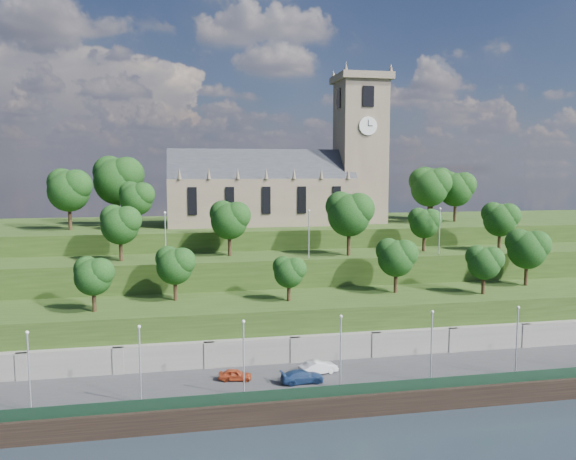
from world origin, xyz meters
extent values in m
plane|color=black|center=(0.00, 0.00, 0.00)|extent=(320.00, 320.00, 0.00)
cube|color=#2D2D30|center=(0.00, 6.00, 1.00)|extent=(160.00, 12.00, 2.00)
cube|color=black|center=(0.00, -0.05, 1.10)|extent=(160.00, 0.50, 2.20)
cube|color=black|center=(0.00, 0.60, 2.60)|extent=(160.00, 0.10, 1.20)
cube|color=slate|center=(0.00, 12.00, 2.50)|extent=(160.00, 2.00, 5.00)
cube|color=slate|center=(-35.00, 11.20, 2.50)|extent=(1.20, 0.60, 5.00)
cube|color=slate|center=(-25.00, 11.20, 2.50)|extent=(1.20, 0.60, 5.00)
cube|color=slate|center=(-15.00, 11.20, 2.50)|extent=(1.20, 0.60, 5.00)
cube|color=slate|center=(-5.00, 11.20, 2.50)|extent=(1.20, 0.60, 5.00)
cube|color=slate|center=(5.00, 11.20, 2.50)|extent=(1.20, 0.60, 5.00)
cube|color=slate|center=(15.00, 11.20, 2.50)|extent=(1.20, 0.60, 5.00)
cube|color=slate|center=(25.00, 11.20, 2.50)|extent=(1.20, 0.60, 5.00)
cube|color=#233A13|center=(0.00, 18.00, 4.00)|extent=(160.00, 12.00, 8.00)
cube|color=#233A13|center=(0.00, 29.00, 6.00)|extent=(160.00, 10.00, 12.00)
cube|color=#233A13|center=(0.00, 50.00, 7.50)|extent=(160.00, 32.00, 15.00)
cube|color=#6E5E4D|center=(-4.00, 46.00, 19.00)|extent=(32.00, 12.00, 8.00)
cube|color=#272A2F|center=(-4.00, 46.00, 23.00)|extent=(32.00, 10.18, 10.18)
cone|color=#6E5E4D|center=(-18.00, 40.00, 23.90)|extent=(0.70, 0.70, 1.80)
cone|color=#6E5E4D|center=(-13.33, 40.00, 23.90)|extent=(0.70, 0.70, 1.80)
cone|color=#6E5E4D|center=(-8.67, 40.00, 23.90)|extent=(0.70, 0.70, 1.80)
cone|color=#6E5E4D|center=(-4.00, 40.00, 23.90)|extent=(0.70, 0.70, 1.80)
cone|color=#6E5E4D|center=(0.67, 40.00, 23.90)|extent=(0.70, 0.70, 1.80)
cone|color=#6E5E4D|center=(5.33, 40.00, 23.90)|extent=(0.70, 0.70, 1.80)
cone|color=#6E5E4D|center=(10.00, 40.00, 23.90)|extent=(0.70, 0.70, 1.80)
cube|color=black|center=(-16.00, 39.92, 19.50)|extent=(1.40, 0.25, 4.50)
cube|color=black|center=(-10.00, 39.92, 19.50)|extent=(1.40, 0.25, 4.50)
cube|color=black|center=(-4.00, 39.92, 19.50)|extent=(1.40, 0.25, 4.50)
cube|color=black|center=(2.00, 39.92, 19.50)|extent=(1.40, 0.25, 4.50)
cube|color=black|center=(8.00, 39.92, 19.50)|extent=(1.40, 0.25, 4.50)
cube|color=#6E5E4D|center=(14.00, 46.00, 27.50)|extent=(8.00, 8.00, 25.00)
cube|color=#6E5E4D|center=(14.00, 46.00, 40.60)|extent=(9.20, 9.20, 1.20)
cone|color=#6E5E4D|center=(10.00, 42.00, 41.80)|extent=(0.80, 0.80, 1.60)
cone|color=#6E5E4D|center=(10.00, 50.00, 41.80)|extent=(0.80, 0.80, 1.60)
cone|color=#6E5E4D|center=(18.00, 42.00, 41.80)|extent=(0.80, 0.80, 1.60)
cone|color=#6E5E4D|center=(18.00, 50.00, 41.80)|extent=(0.80, 0.80, 1.60)
cube|color=black|center=(14.00, 41.92, 37.00)|extent=(2.00, 0.25, 3.50)
cube|color=black|center=(14.00, 50.08, 37.00)|extent=(2.00, 0.25, 3.50)
cube|color=black|center=(9.92, 46.00, 37.00)|extent=(0.25, 2.00, 3.50)
cube|color=black|center=(18.08, 46.00, 37.00)|extent=(0.25, 2.00, 3.50)
cylinder|color=white|center=(14.00, 41.88, 32.00)|extent=(3.20, 0.30, 3.20)
cylinder|color=white|center=(18.12, 46.00, 32.00)|extent=(0.30, 3.20, 3.20)
cube|color=black|center=(14.00, 41.70, 32.50)|extent=(0.12, 0.05, 1.10)
cube|color=black|center=(14.40, 41.70, 32.00)|extent=(0.80, 0.05, 0.12)
cylinder|color=black|center=(-28.05, 16.00, 9.40)|extent=(0.48, 0.48, 2.81)
sphere|color=black|center=(-28.05, 16.00, 12.12)|extent=(4.37, 4.37, 4.37)
sphere|color=black|center=(-27.17, 15.56, 12.77)|extent=(3.28, 3.28, 3.28)
sphere|color=black|center=(-28.81, 16.55, 12.99)|extent=(3.06, 3.06, 3.06)
cylinder|color=black|center=(-18.76, 20.00, 9.49)|extent=(0.49, 0.49, 2.98)
sphere|color=black|center=(-18.76, 20.00, 12.38)|extent=(4.64, 4.64, 4.64)
sphere|color=black|center=(-17.83, 19.54, 13.07)|extent=(3.48, 3.48, 3.48)
sphere|color=black|center=(-19.57, 20.58, 13.30)|extent=(3.25, 3.25, 3.25)
cylinder|color=black|center=(-4.63, 17.00, 9.23)|extent=(0.47, 0.47, 2.45)
sphere|color=black|center=(-4.63, 17.00, 11.60)|extent=(3.82, 3.82, 3.82)
sphere|color=black|center=(-3.87, 16.62, 12.17)|extent=(2.86, 2.86, 2.86)
sphere|color=black|center=(-5.30, 17.48, 12.36)|extent=(2.67, 2.67, 2.67)
cylinder|color=black|center=(10.44, 19.00, 9.59)|extent=(0.50, 0.50, 3.18)
sphere|color=black|center=(10.44, 19.00, 12.66)|extent=(4.94, 4.94, 4.94)
sphere|color=black|center=(11.43, 18.51, 13.40)|extent=(3.71, 3.71, 3.71)
sphere|color=black|center=(9.57, 19.62, 13.65)|extent=(3.46, 3.46, 3.46)
cylinder|color=black|center=(21.63, 16.00, 9.41)|extent=(0.49, 0.49, 2.82)
sphere|color=black|center=(21.63, 16.00, 12.13)|extent=(4.38, 4.38, 4.38)
sphere|color=black|center=(22.51, 15.56, 12.79)|extent=(3.29, 3.29, 3.29)
sphere|color=black|center=(20.87, 16.55, 13.01)|extent=(3.07, 3.07, 3.07)
cylinder|color=black|center=(30.61, 20.00, 9.75)|extent=(0.52, 0.52, 3.49)
sphere|color=black|center=(30.61, 20.00, 13.12)|extent=(5.43, 5.43, 5.43)
sphere|color=black|center=(31.70, 19.46, 13.93)|extent=(4.07, 4.07, 4.07)
sphere|color=black|center=(29.66, 20.68, 14.21)|extent=(3.80, 3.80, 3.80)
cylinder|color=black|center=(-26.10, 28.00, 13.67)|extent=(0.51, 0.51, 3.34)
sphere|color=black|center=(-26.10, 28.00, 16.90)|extent=(5.20, 5.20, 5.20)
sphere|color=black|center=(-25.06, 27.48, 17.68)|extent=(3.90, 3.90, 3.90)
sphere|color=black|center=(-27.01, 28.65, 17.94)|extent=(3.64, 3.64, 3.64)
cylinder|color=black|center=(-10.95, 30.00, 13.74)|extent=(0.51, 0.51, 3.48)
sphere|color=black|center=(-10.95, 30.00, 17.11)|extent=(5.42, 5.42, 5.42)
sphere|color=black|center=(-9.87, 29.46, 17.92)|extent=(4.06, 4.06, 4.06)
sphere|color=black|center=(-11.90, 30.68, 18.19)|extent=(3.79, 3.79, 3.79)
cylinder|color=black|center=(6.23, 27.00, 14.02)|extent=(0.54, 0.54, 4.04)
sphere|color=black|center=(6.23, 27.00, 17.93)|extent=(6.28, 6.28, 6.28)
sphere|color=black|center=(7.48, 26.37, 18.87)|extent=(4.71, 4.71, 4.71)
sphere|color=black|center=(5.13, 27.79, 19.18)|extent=(4.40, 4.40, 4.40)
cylinder|color=black|center=(18.92, 29.00, 13.44)|extent=(0.49, 0.49, 2.89)
sphere|color=black|center=(18.92, 29.00, 16.23)|extent=(4.49, 4.49, 4.49)
sphere|color=black|center=(19.82, 28.55, 16.91)|extent=(3.37, 3.37, 3.37)
sphere|color=black|center=(18.14, 29.56, 17.13)|extent=(3.14, 3.14, 3.14)
cylinder|color=black|center=(30.48, 27.00, 13.63)|extent=(0.50, 0.50, 3.26)
sphere|color=black|center=(30.48, 27.00, 16.77)|extent=(5.06, 5.06, 5.06)
sphere|color=black|center=(31.49, 26.49, 17.53)|extent=(3.80, 3.80, 3.80)
sphere|color=black|center=(29.59, 27.63, 17.79)|extent=(3.54, 3.54, 3.54)
cylinder|color=black|center=(-35.18, 42.00, 17.10)|extent=(0.55, 0.55, 4.20)
sphere|color=black|center=(-35.18, 42.00, 21.16)|extent=(6.53, 6.53, 6.53)
sphere|color=black|center=(-33.87, 41.35, 22.14)|extent=(4.90, 4.90, 4.90)
sphere|color=black|center=(-36.32, 42.82, 22.46)|extent=(4.57, 4.57, 4.57)
cylinder|color=black|center=(-28.38, 48.00, 17.56)|extent=(0.59, 0.59, 5.12)
sphere|color=black|center=(-28.38, 48.00, 22.51)|extent=(7.97, 7.97, 7.97)
sphere|color=black|center=(-26.79, 47.20, 23.71)|extent=(5.98, 5.98, 5.98)
sphere|color=black|center=(-29.77, 49.00, 24.11)|extent=(5.58, 5.58, 5.58)
cylinder|color=black|center=(-24.76, 40.00, 16.66)|extent=(0.51, 0.51, 3.32)
sphere|color=black|center=(-24.76, 40.00, 19.87)|extent=(5.17, 5.17, 5.17)
sphere|color=black|center=(-23.73, 39.48, 20.65)|extent=(3.88, 3.88, 3.88)
sphere|color=black|center=(-25.67, 40.65, 20.91)|extent=(3.62, 3.62, 3.62)
cylinder|color=black|center=(25.67, 42.00, 17.12)|extent=(0.55, 0.55, 4.24)
sphere|color=black|center=(25.67, 42.00, 21.21)|extent=(6.59, 6.59, 6.59)
sphere|color=black|center=(26.98, 41.34, 22.20)|extent=(4.94, 4.94, 4.94)
sphere|color=black|center=(24.51, 42.82, 22.53)|extent=(4.61, 4.61, 4.61)
cylinder|color=black|center=(29.93, 50.00, 17.17)|extent=(0.55, 0.55, 4.35)
sphere|color=black|center=(29.93, 50.00, 21.38)|extent=(6.76, 6.76, 6.76)
sphere|color=black|center=(31.28, 49.32, 22.39)|extent=(5.07, 5.07, 5.07)
sphere|color=black|center=(28.75, 50.85, 22.73)|extent=(4.73, 4.73, 4.73)
cylinder|color=black|center=(31.74, 44.00, 16.99)|extent=(0.54, 0.54, 3.98)
sphere|color=black|center=(31.74, 44.00, 20.84)|extent=(6.19, 6.19, 6.19)
sphere|color=black|center=(32.98, 43.38, 21.77)|extent=(4.64, 4.64, 4.64)
sphere|color=black|center=(30.66, 44.77, 22.08)|extent=(4.33, 4.33, 4.33)
cylinder|color=#B2B2B7|center=(-32.00, 2.50, 5.76)|extent=(0.16, 0.16, 7.52)
sphere|color=silver|center=(-32.00, 2.50, 9.64)|extent=(0.36, 0.36, 0.36)
cylinder|color=#B2B2B7|center=(-22.00, 2.50, 5.76)|extent=(0.16, 0.16, 7.52)
sphere|color=silver|center=(-22.00, 2.50, 9.64)|extent=(0.36, 0.36, 0.36)
cylinder|color=#B2B2B7|center=(-12.00, 2.50, 5.76)|extent=(0.16, 0.16, 7.52)
sphere|color=silver|center=(-12.00, 2.50, 9.64)|extent=(0.36, 0.36, 0.36)
cylinder|color=#B2B2B7|center=(-2.00, 2.50, 5.76)|extent=(0.16, 0.16, 7.52)
sphere|color=silver|center=(-2.00, 2.50, 9.64)|extent=(0.36, 0.36, 0.36)
cylinder|color=#B2B2B7|center=(8.00, 2.50, 5.76)|extent=(0.16, 0.16, 7.52)
sphere|color=silver|center=(8.00, 2.50, 9.64)|extent=(0.36, 0.36, 0.36)
cylinder|color=#B2B2B7|center=(18.00, 2.50, 5.76)|extent=(0.16, 0.16, 7.52)
sphere|color=silver|center=(18.00, 2.50, 9.64)|extent=(0.36, 0.36, 0.36)
cylinder|color=#B2B2B7|center=(-20.00, 26.00, 15.31)|extent=(0.16, 0.16, 6.62)
sphere|color=silver|center=(-20.00, 26.00, 18.74)|extent=(0.36, 0.36, 0.36)
cylinder|color=#B2B2B7|center=(0.00, 26.00, 15.31)|extent=(0.16, 0.16, 6.62)
sphere|color=silver|center=(0.00, 26.00, 18.74)|extent=(0.36, 0.36, 0.36)
cylinder|color=#B2B2B7|center=(20.00, 26.00, 15.31)|extent=(0.16, 0.16, 6.62)
sphere|color=silver|center=(20.00, 26.00, 18.74)|extent=(0.36, 0.36, 0.36)
imported|color=#A2391B|center=(-12.46, 6.89, 2.60)|extent=(3.77, 2.17, 1.21)
imported|color=silver|center=(-3.22, 7.11, 2.72)|extent=(4.61, 2.55, 1.44)
imported|color=navy|center=(-5.52, 4.85, 2.67)|extent=(4.71, 2.10, 1.34)
camera|label=1|loc=(-17.80, -51.41, 24.62)|focal=35.00mm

